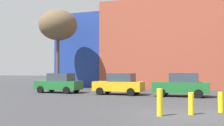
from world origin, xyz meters
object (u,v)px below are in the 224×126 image
(bollard_yellow_1, at_px, (160,102))
(parked_car_0, at_px, (59,83))
(bollard_yellow_2, at_px, (191,104))
(parked_car_2, at_px, (182,85))
(bollard_yellow_0, at_px, (221,102))
(parked_car_1, at_px, (119,84))
(bare_tree_1, at_px, (58,25))

(bollard_yellow_1, bearing_deg, parked_car_0, 138.21)
(parked_car_0, distance_m, bollard_yellow_2, 14.41)
(parked_car_0, distance_m, parked_car_2, 10.32)
(bollard_yellow_0, height_order, bollard_yellow_2, bollard_yellow_2)
(bollard_yellow_1, bearing_deg, bollard_yellow_2, 34.97)
(parked_car_2, height_order, bollard_yellow_1, parked_car_2)
(parked_car_1, relative_size, bollard_yellow_0, 4.29)
(parked_car_1, bearing_deg, parked_car_2, 180.00)
(bollard_yellow_2, bearing_deg, parked_car_2, 98.68)
(bollard_yellow_1, bearing_deg, parked_car_2, 90.73)
(parked_car_1, distance_m, bollard_yellow_2, 10.49)
(bollard_yellow_1, distance_m, bollard_yellow_2, 1.44)
(bollard_yellow_0, distance_m, bollard_yellow_1, 3.07)
(parked_car_2, bearing_deg, parked_car_0, -0.00)
(bare_tree_1, distance_m, bollard_yellow_1, 20.67)
(parked_car_1, relative_size, bollard_yellow_2, 4.18)
(bare_tree_1, relative_size, bollard_yellow_0, 9.35)
(parked_car_0, xyz_separation_m, parked_car_1, (5.49, 0.00, 0.00))
(parked_car_0, height_order, parked_car_1, same)
(bollard_yellow_0, xyz_separation_m, bollard_yellow_1, (-2.37, -1.95, 0.11))
(parked_car_2, distance_m, bollard_yellow_1, 9.34)
(parked_car_1, xyz_separation_m, bollard_yellow_1, (4.95, -9.33, -0.28))
(parked_car_2, distance_m, bollard_yellow_0, 7.81)
(parked_car_0, xyz_separation_m, bare_tree_1, (-3.18, 4.90, 5.99))
(parked_car_0, bearing_deg, bollard_yellow_2, 143.80)
(parked_car_0, relative_size, parked_car_1, 1.00)
(parked_car_0, relative_size, bollard_yellow_1, 3.48)
(bollard_yellow_0, xyz_separation_m, bollard_yellow_2, (-1.19, -1.12, 0.01))
(parked_car_1, height_order, bare_tree_1, bare_tree_1)
(parked_car_2, height_order, bollard_yellow_2, parked_car_2)
(parked_car_1, height_order, bollard_yellow_0, parked_car_1)
(parked_car_0, distance_m, bollard_yellow_0, 14.80)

